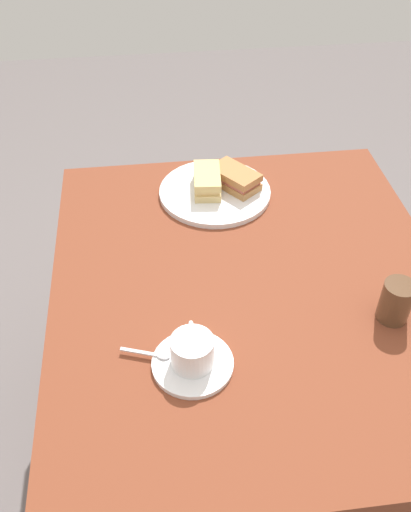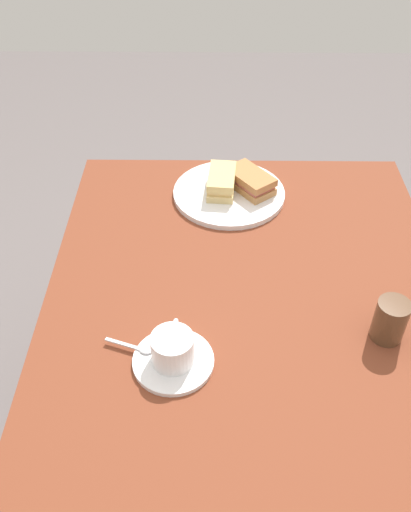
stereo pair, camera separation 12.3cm
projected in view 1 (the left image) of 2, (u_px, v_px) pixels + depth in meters
name	position (u px, v px, depth m)	size (l,w,h in m)	color
ground_plane	(239.00, 449.00, 1.69)	(6.00, 6.00, 0.00)	#675E5E
dining_table	(250.00, 308.00, 1.27)	(1.00, 0.87, 0.71)	brown
sandwich_plate	(215.00, 192.00, 1.45)	(0.29, 0.29, 0.01)	white
sandwich_front	(207.00, 181.00, 1.44)	(0.13, 0.08, 0.05)	#D7BB77
sandwich_back	(235.00, 178.00, 1.45)	(0.15, 0.14, 0.05)	#AF7B47
coffee_saucer	(193.00, 363.00, 1.05)	(0.15, 0.15, 0.01)	white
coffee_cup	(192.00, 350.00, 1.03)	(0.11, 0.08, 0.06)	white
spoon	(154.00, 354.00, 1.06)	(0.04, 0.10, 0.01)	silver
drinking_glass	(396.00, 301.00, 1.11)	(0.06, 0.06, 0.09)	brown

